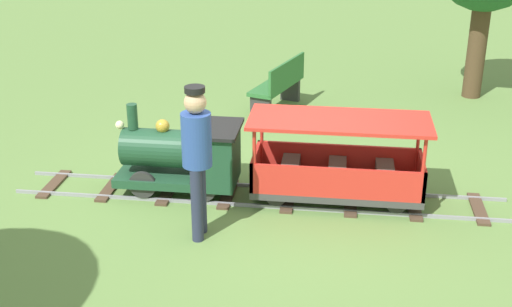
% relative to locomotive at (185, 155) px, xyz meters
% --- Properties ---
extents(ground_plane, '(60.00, 60.00, 0.00)m').
position_rel_locomotive_xyz_m(ground_plane, '(0.00, -1.08, -0.48)').
color(ground_plane, '#608442').
extents(track, '(0.76, 5.70, 0.04)m').
position_rel_locomotive_xyz_m(track, '(0.00, -0.85, -0.47)').
color(track, gray).
rests_on(track, ground_plane).
extents(locomotive, '(0.72, 1.45, 1.04)m').
position_rel_locomotive_xyz_m(locomotive, '(0.00, 0.00, 0.00)').
color(locomotive, '#1E472D').
rests_on(locomotive, ground_plane).
extents(passenger_car, '(0.82, 2.00, 0.97)m').
position_rel_locomotive_xyz_m(passenger_car, '(0.00, -1.75, -0.06)').
color(passenger_car, '#3F3F3F').
rests_on(passenger_car, ground_plane).
extents(conductor_person, '(0.30, 0.30, 1.62)m').
position_rel_locomotive_xyz_m(conductor_person, '(-0.97, -0.37, 0.47)').
color(conductor_person, '#282D47').
rests_on(conductor_person, ground_plane).
extents(park_bench, '(1.36, 0.78, 0.82)m').
position_rel_locomotive_xyz_m(park_bench, '(3.09, -0.79, -0.07)').
color(park_bench, '#2D6B33').
rests_on(park_bench, ground_plane).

